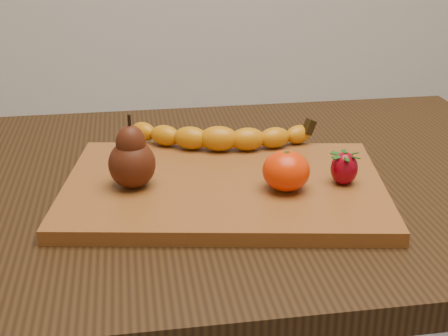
{
  "coord_description": "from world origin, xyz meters",
  "views": [
    {
      "loc": [
        -0.16,
        -0.85,
        1.15
      ],
      "look_at": [
        -0.03,
        -0.05,
        0.8
      ],
      "focal_mm": 50.0,
      "sensor_mm": 36.0,
      "label": 1
    }
  ],
  "objects": [
    {
      "name": "banana",
      "position": [
        -0.02,
        0.06,
        0.8
      ],
      "size": [
        0.26,
        0.12,
        0.04
      ],
      "primitive_type": null,
      "rotation": [
        0.0,
        0.0,
        -0.21
      ],
      "color": "orange",
      "rests_on": "cutting_board"
    },
    {
      "name": "cutting_board",
      "position": [
        -0.03,
        -0.05,
        0.77
      ],
      "size": [
        0.49,
        0.37,
        0.02
      ],
      "primitive_type": "cube",
      "rotation": [
        0.0,
        0.0,
        -0.17
      ],
      "color": "brown",
      "rests_on": "table"
    },
    {
      "name": "pear",
      "position": [
        -0.16,
        -0.05,
        0.83
      ],
      "size": [
        0.08,
        0.08,
        0.1
      ],
      "primitive_type": null,
      "rotation": [
        0.0,
        0.0,
        0.19
      ],
      "color": "#461B0B",
      "rests_on": "cutting_board"
    },
    {
      "name": "strawberry",
      "position": [
        0.13,
        -0.09,
        0.8
      ],
      "size": [
        0.05,
        0.05,
        0.05
      ],
      "primitive_type": null,
      "rotation": [
        0.0,
        0.0,
        0.33
      ],
      "color": "maroon",
      "rests_on": "cutting_board"
    },
    {
      "name": "table",
      "position": [
        0.0,
        0.0,
        0.66
      ],
      "size": [
        1.0,
        0.7,
        0.76
      ],
      "color": "black",
      "rests_on": "ground"
    },
    {
      "name": "mandarin",
      "position": [
        0.05,
        -0.1,
        0.81
      ],
      "size": [
        0.07,
        0.07,
        0.06
      ],
      "primitive_type": "ellipsoid",
      "rotation": [
        0.0,
        0.0,
        0.13
      ],
      "color": "#EB3102",
      "rests_on": "cutting_board"
    }
  ]
}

